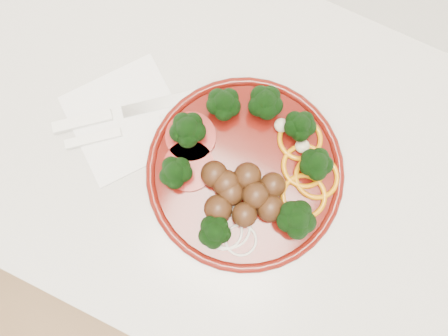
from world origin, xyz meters
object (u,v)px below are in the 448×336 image
at_px(napkin, 126,119).
at_px(knife, 108,116).
at_px(fork, 109,135).
at_px(plate, 244,168).

xyz_separation_m(napkin, knife, (-0.03, -0.01, 0.01)).
height_order(napkin, fork, fork).
distance_m(plate, fork, 0.21).
bearing_deg(knife, napkin, -22.66).
bearing_deg(plate, fork, -168.96).
height_order(napkin, knife, knife).
bearing_deg(plate, napkin, -178.00).
relative_size(plate, napkin, 1.85).
bearing_deg(napkin, plate, 2.00).
distance_m(knife, fork, 0.03).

